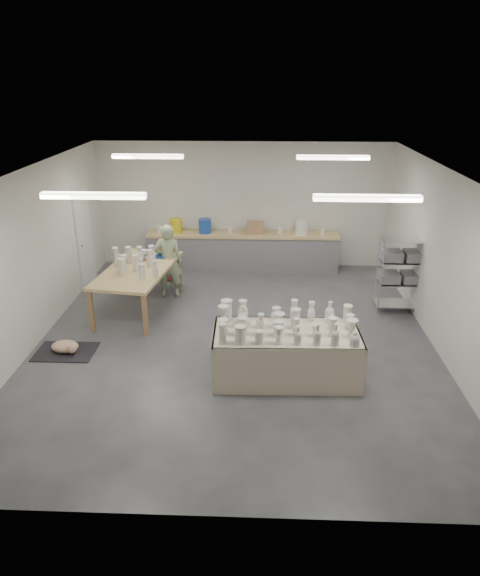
{
  "coord_description": "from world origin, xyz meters",
  "views": [
    {
      "loc": [
        0.41,
        -8.16,
        4.43
      ],
      "look_at": [
        0.09,
        -0.08,
        1.05
      ],
      "focal_mm": 32.0,
      "sensor_mm": 36.0,
      "label": 1
    }
  ],
  "objects_px": {
    "potter": "(168,261)",
    "red_stool": "(171,279)",
    "drying_table": "(285,352)",
    "work_table": "(140,266)"
  },
  "relations": [
    {
      "from": "potter",
      "to": "red_stool",
      "type": "relative_size",
      "value": 3.99
    },
    {
      "from": "drying_table",
      "to": "potter",
      "type": "distance_m",
      "value": 3.91
    },
    {
      "from": "potter",
      "to": "red_stool",
      "type": "distance_m",
      "value": 0.58
    },
    {
      "from": "drying_table",
      "to": "red_stool",
      "type": "bearing_deg",
      "value": 123.55
    },
    {
      "from": "potter",
      "to": "red_stool",
      "type": "bearing_deg",
      "value": -99.3
    },
    {
      "from": "work_table",
      "to": "red_stool",
      "type": "distance_m",
      "value": 1.14
    },
    {
      "from": "work_table",
      "to": "potter",
      "type": "bearing_deg",
      "value": 59.38
    },
    {
      "from": "drying_table",
      "to": "red_stool",
      "type": "xyz_separation_m",
      "value": [
        -2.35,
        3.38,
        -0.16
      ]
    },
    {
      "from": "potter",
      "to": "drying_table",
      "type": "bearing_deg",
      "value": 117.74
    },
    {
      "from": "red_stool",
      "to": "drying_table",
      "type": "bearing_deg",
      "value": -55.23
    }
  ]
}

